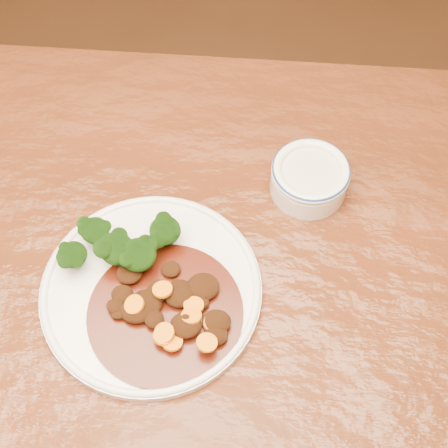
# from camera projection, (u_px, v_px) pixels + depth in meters

# --- Properties ---
(ground) EXTENTS (4.00, 4.00, 0.00)m
(ground) POSITION_uv_depth(u_px,v_px,m) (185.00, 436.00, 1.45)
(ground) COLOR #452511
(ground) RESTS_ON ground
(dining_table) EXTENTS (1.54, 0.96, 0.75)m
(dining_table) POSITION_uv_depth(u_px,v_px,m) (160.00, 325.00, 0.87)
(dining_table) COLOR #54220E
(dining_table) RESTS_ON ground
(dinner_plate) EXTENTS (0.29, 0.29, 0.02)m
(dinner_plate) POSITION_uv_depth(u_px,v_px,m) (151.00, 289.00, 0.81)
(dinner_plate) COLOR white
(dinner_plate) RESTS_ON dining_table
(broccoli_florets) EXTENTS (0.15, 0.09, 0.05)m
(broccoli_florets) POSITION_uv_depth(u_px,v_px,m) (123.00, 245.00, 0.80)
(broccoli_florets) COLOR #6B924B
(broccoli_florets) RESTS_ON dinner_plate
(mince_stew) EXTENTS (0.20, 0.20, 0.03)m
(mince_stew) POSITION_uv_depth(u_px,v_px,m) (169.00, 307.00, 0.78)
(mince_stew) COLOR #431107
(mince_stew) RESTS_ON dinner_plate
(dip_bowl) EXTENTS (0.11, 0.11, 0.05)m
(dip_bowl) POSITION_uv_depth(u_px,v_px,m) (310.00, 177.00, 0.88)
(dip_bowl) COLOR silver
(dip_bowl) RESTS_ON dining_table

